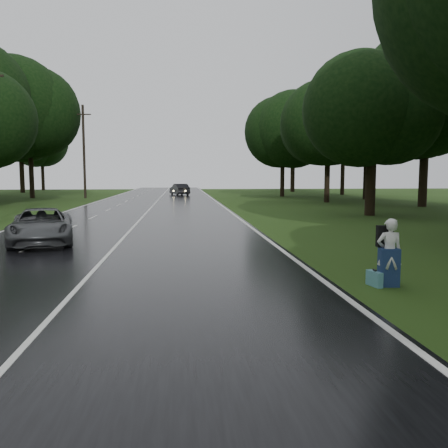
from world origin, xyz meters
The scene contains 12 objects.
ground centered at (0.00, 0.00, 0.00)m, with size 160.00×160.00×0.00m, color #254113.
road centered at (0.00, 20.00, 0.02)m, with size 12.00×140.00×0.04m, color black.
lane_center centered at (0.00, 20.00, 0.04)m, with size 0.12×140.00×0.01m, color silver.
grey_car centered at (-2.86, 8.72, 0.70)m, with size 2.19×4.76×1.32m, color #444648.
far_car centered at (2.19, 51.91, 0.78)m, with size 1.56×4.46×1.47m, color black.
hitchhiker centered at (7.21, 1.10, 0.74)m, with size 0.62×0.57×1.61m.
suitcase centered at (6.88, 1.12, 0.18)m, with size 0.14×0.50×0.36m, color teal.
utility_pole_far centered at (-8.50, 45.50, 0.00)m, with size 1.80×0.28×10.44m, color black, non-canonical shape.
tree_left_f centered at (-14.60, 46.30, 0.00)m, with size 11.07×11.07×17.30m, color black, non-canonical shape.
tree_right_d centered at (14.61, 20.18, 0.00)m, with size 7.64×7.64×11.93m, color black, non-canonical shape.
tree_right_e centered at (16.35, 34.80, 0.00)m, with size 8.55×8.55×13.35m, color black, non-canonical shape.
tree_right_f centered at (14.76, 47.55, 0.00)m, with size 8.82×8.82×13.79m, color black, non-canonical shape.
Camera 1 is at (2.37, -9.37, 2.60)m, focal length 37.73 mm.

